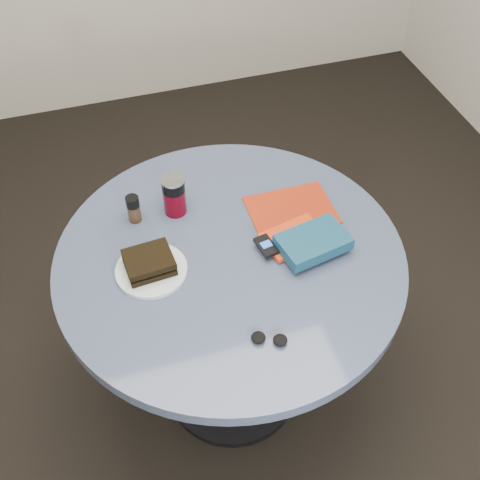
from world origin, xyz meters
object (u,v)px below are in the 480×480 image
object	(u,v)px
mp3_player	(266,246)
plate	(151,270)
novel	(313,242)
sandwich	(149,262)
headphones	(269,339)
table	(231,290)
red_book	(293,238)
magazine	(291,210)
soda_can	(174,196)
pepper_grinder	(134,209)

from	to	relation	value
mp3_player	plate	bearing A→B (deg)	175.67
plate	novel	world-z (taller)	novel
sandwich	mp3_player	distance (m)	0.33
plate	headphones	distance (m)	0.39
plate	sandwich	xyz separation A→B (m)	(-0.00, 0.00, 0.03)
table	red_book	distance (m)	0.26
magazine	mp3_player	world-z (taller)	mp3_player
table	mp3_player	size ratio (longest dim) A/B	11.95
magazine	headphones	world-z (taller)	headphones
plate	sandwich	distance (m)	0.03
soda_can	mp3_player	distance (m)	0.32
sandwich	magazine	xyz separation A→B (m)	(0.46, 0.11, -0.03)
table	soda_can	world-z (taller)	soda_can
plate	magazine	world-z (taller)	plate
pepper_grinder	novel	xyz separation A→B (m)	(0.46, -0.27, -0.01)
sandwich	pepper_grinder	distance (m)	0.21
plate	headphones	size ratio (longest dim) A/B	2.00
pepper_grinder	magazine	size ratio (longest dim) A/B	0.35
table	headphones	xyz separation A→B (m)	(0.01, -0.31, 0.17)
magazine	headphones	size ratio (longest dim) A/B	2.57
table	headphones	distance (m)	0.35
table	plate	distance (m)	0.28
plate	mp3_player	bearing A→B (deg)	-4.33
magazine	mp3_player	size ratio (longest dim) A/B	3.06
soda_can	sandwich	bearing A→B (deg)	-120.02
table	novel	distance (m)	0.31
plate	soda_can	size ratio (longest dim) A/B	1.55
plate	magazine	size ratio (longest dim) A/B	0.78
sandwich	table	bearing A→B (deg)	-1.77
plate	magazine	distance (m)	0.47
plate	mp3_player	distance (m)	0.33
pepper_grinder	plate	bearing A→B (deg)	-88.61
plate	table	bearing A→B (deg)	-0.68
red_book	headphones	size ratio (longest dim) A/B	1.77
headphones	mp3_player	bearing A→B (deg)	72.57
mp3_player	headphones	xyz separation A→B (m)	(-0.09, -0.29, -0.02)
magazine	novel	bearing A→B (deg)	-90.33
mp3_player	headphones	bearing A→B (deg)	-107.43
red_book	mp3_player	xyz separation A→B (m)	(-0.09, -0.02, 0.01)
novel	mp3_player	world-z (taller)	novel
novel	red_book	bearing A→B (deg)	112.05
soda_can	pepper_grinder	distance (m)	0.13
magazine	red_book	size ratio (longest dim) A/B	1.46
plate	magazine	bearing A→B (deg)	13.83
novel	headphones	world-z (taller)	novel
soda_can	magazine	size ratio (longest dim) A/B	0.50
table	magazine	size ratio (longest dim) A/B	3.91
sandwich	pepper_grinder	world-z (taller)	pepper_grinder
pepper_grinder	novel	distance (m)	0.53
pepper_grinder	headphones	distance (m)	0.58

